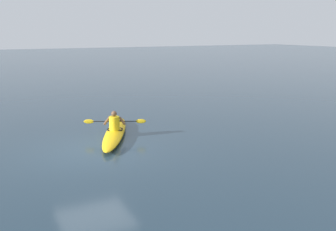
{
  "coord_description": "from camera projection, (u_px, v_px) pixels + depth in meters",
  "views": [
    {
      "loc": [
        3.27,
        12.28,
        4.01
      ],
      "look_at": [
        -2.06,
        1.62,
        1.37
      ],
      "focal_mm": 40.99,
      "sensor_mm": 36.0,
      "label": 1
    }
  ],
  "objects": [
    {
      "name": "kayaker",
      "position": [
        114.0,
        122.0,
        14.67
      ],
      "size": [
        2.2,
        1.07,
        0.74
      ],
      "color": "yellow",
      "rests_on": "kayak"
    },
    {
      "name": "kayak",
      "position": [
        115.0,
        133.0,
        14.85
      ],
      "size": [
        2.75,
        4.78,
        0.29
      ],
      "color": "#EAB214",
      "rests_on": "ground"
    },
    {
      "name": "ground_plane",
      "position": [
        92.0,
        151.0,
        13.02
      ],
      "size": [
        160.0,
        160.0,
        0.0
      ],
      "primitive_type": "plane",
      "color": "#233847"
    }
  ]
}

